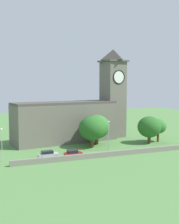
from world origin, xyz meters
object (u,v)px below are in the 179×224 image
at_px(streetlamp_west_mid, 109,131).
at_px(car_red, 73,154).
at_px(streetlamp_west_end, 2,139).
at_px(tree_riverside_east, 97,127).
at_px(tree_churchyard, 92,128).
at_px(tree_by_tower, 149,127).
at_px(tree_riverside_west, 158,126).
at_px(car_silver, 48,154).
at_px(church, 78,114).

bearing_deg(streetlamp_west_mid, car_red, -164.58).
distance_m(streetlamp_west_end, tree_riverside_east, 28.02).
xyz_separation_m(tree_churchyard, tree_by_tower, (17.30, -0.85, -0.45)).
height_order(streetlamp_west_mid, tree_riverside_west, streetlamp_west_mid).
relative_size(car_red, tree_riverside_east, 0.49).
xyz_separation_m(tree_by_tower, tree_riverside_west, (3.71, 1.02, -0.18)).
relative_size(tree_riverside_east, tree_churchyard, 0.99).
distance_m(car_silver, tree_churchyard, 15.91).
xyz_separation_m(church, car_red, (-8.07, -19.10, -7.07)).
xyz_separation_m(streetlamp_west_end, streetlamp_west_mid, (25.87, 0.30, 0.21)).
distance_m(church, streetlamp_west_mid, 16.66).
distance_m(car_silver, tree_riverside_east, 20.09).
relative_size(streetlamp_west_end, tree_by_tower, 0.94).
distance_m(car_red, tree_churchyard, 12.26).
bearing_deg(tree_riverside_east, streetlamp_west_end, -160.58).
bearing_deg(church, car_red, -112.90).
xyz_separation_m(church, streetlamp_west_end, (-23.54, -16.53, -3.12)).
height_order(car_silver, streetlamp_west_end, streetlamp_west_end).
bearing_deg(tree_riverside_east, streetlamp_west_mid, -93.54).
bearing_deg(streetlamp_west_mid, tree_riverside_east, 86.46).
distance_m(car_silver, tree_by_tower, 31.79).
bearing_deg(tree_riverside_west, tree_riverside_east, 168.96).
xyz_separation_m(streetlamp_west_mid, tree_riverside_west, (18.70, 5.48, -0.55)).
bearing_deg(car_red, church, 67.10).
bearing_deg(tree_by_tower, streetlamp_west_end, -173.36).
height_order(car_red, streetlamp_west_end, streetlamp_west_end).
distance_m(church, tree_churchyard, 11.28).
distance_m(car_silver, streetlamp_west_end, 10.73).
xyz_separation_m(car_silver, tree_by_tower, (30.97, 6.10, 3.78)).
height_order(streetlamp_west_mid, tree_riverside_east, tree_riverside_east).
bearing_deg(church, tree_churchyard, -89.90).
distance_m(tree_riverside_east, tree_churchyard, 4.69).
relative_size(church, tree_riverside_east, 4.40).
relative_size(car_red, tree_churchyard, 0.49).
relative_size(car_red, streetlamp_west_end, 0.56).
height_order(tree_riverside_east, tree_by_tower, tree_riverside_east).
xyz_separation_m(tree_riverside_east, tree_churchyard, (-2.87, -3.70, 0.20)).
height_order(car_red, streetlamp_west_mid, streetlamp_west_mid).
relative_size(tree_riverside_east, tree_riverside_west, 1.24).
relative_size(streetlamp_west_end, streetlamp_west_mid, 0.95).
distance_m(streetlamp_west_end, tree_by_tower, 41.14).
xyz_separation_m(church, tree_by_tower, (17.32, -11.77, -3.28)).
bearing_deg(tree_by_tower, car_red, -163.90).
height_order(tree_riverside_east, tree_churchyard, tree_churchyard).
bearing_deg(tree_riverside_east, car_silver, -147.20).
bearing_deg(tree_riverside_west, tree_churchyard, -179.55).
bearing_deg(church, tree_riverside_west, -27.09).
distance_m(tree_churchyard, tree_riverside_west, 21.02).
bearing_deg(tree_churchyard, tree_by_tower, -2.82).
bearing_deg(church, tree_riverside_east, -68.19).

